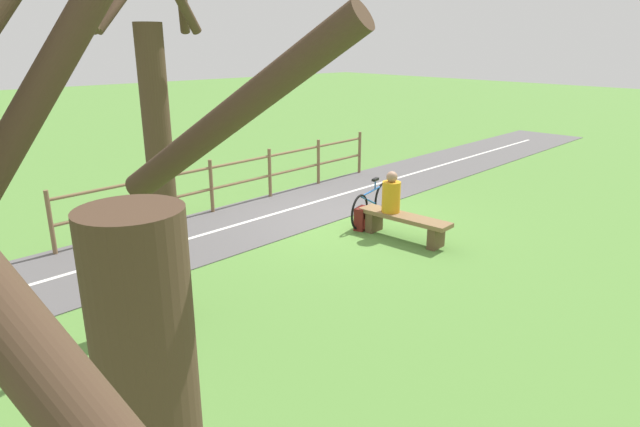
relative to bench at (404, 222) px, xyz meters
name	(u,v)px	position (x,y,z in m)	size (l,w,h in m)	color
ground_plane	(340,219)	(1.67, 0.04, -0.33)	(80.00, 80.00, 0.00)	#548438
paved_path	(140,253)	(2.65, 4.04, -0.32)	(2.56, 36.00, 0.02)	#565454
path_centre_line	(140,253)	(2.65, 4.04, -0.31)	(0.10, 32.00, 0.00)	silver
bench	(404,222)	(0.00, 0.00, 0.00)	(1.88, 0.61, 0.47)	brown
person_seated	(391,195)	(0.31, 0.03, 0.49)	(0.38, 0.38, 0.79)	orange
bicycle	(371,204)	(1.12, -0.31, 0.05)	(0.58, 1.73, 0.89)	black
backpack	(362,219)	(0.92, 0.18, -0.11)	(0.32, 0.39, 0.45)	maroon
fence_roadside	(242,175)	(3.97, 0.94, 0.36)	(0.76, 8.53, 1.17)	brown
tree_far_left	(160,158)	(0.13, 4.71, 1.88)	(1.38, 1.39, 4.97)	#473323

